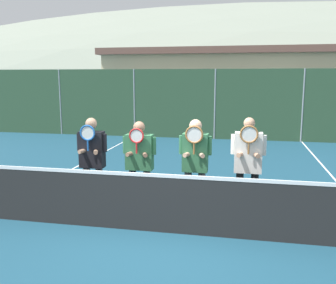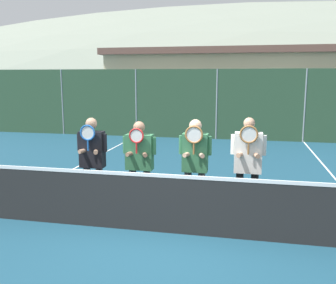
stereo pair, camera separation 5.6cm
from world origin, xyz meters
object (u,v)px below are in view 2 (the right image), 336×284
object	(u,v)px
player_center_left	(139,159)
player_rightmost	(248,161)
car_far_left	(117,107)
player_center_right	(195,160)
player_leftmost	(92,157)
car_center	(326,111)
car_left_of_center	(214,111)

from	to	relation	value
player_center_left	player_rightmost	distance (m)	1.95
car_far_left	player_center_right	bearing A→B (deg)	-64.61
player_rightmost	player_center_right	bearing A→B (deg)	-178.53
player_leftmost	car_center	distance (m)	13.44
player_leftmost	player_rightmost	size ratio (longest dim) A/B	0.97
player_leftmost	car_left_of_center	world-z (taller)	player_leftmost
car_left_of_center	car_center	size ratio (longest dim) A/B	0.90
player_center_right	car_center	world-z (taller)	car_center
player_center_left	player_rightmost	xyz separation A→B (m)	(1.95, -0.03, 0.05)
player_rightmost	car_left_of_center	distance (m)	12.07
player_center_left	car_left_of_center	bearing A→B (deg)	88.40
player_leftmost	car_far_left	size ratio (longest dim) A/B	0.39
player_leftmost	player_center_right	bearing A→B (deg)	1.72
player_leftmost	player_center_right	size ratio (longest dim) A/B	1.00
player_center_right	car_left_of_center	distance (m)	12.00
car_far_left	car_left_of_center	size ratio (longest dim) A/B	1.11
car_left_of_center	car_center	bearing A→B (deg)	-2.00
player_center_right	player_rightmost	world-z (taller)	player_rightmost
player_center_left	player_center_right	size ratio (longest dim) A/B	0.96
player_rightmost	car_left_of_center	xyz separation A→B (m)	(-1.61, 11.96, -0.22)
player_center_left	player_rightmost	bearing A→B (deg)	-0.96
player_rightmost	car_center	xyz separation A→B (m)	(3.49, 11.78, -0.12)
player_leftmost	player_rightmost	xyz separation A→B (m)	(2.82, 0.08, 0.03)
car_far_left	car_center	size ratio (longest dim) A/B	1.00
car_center	car_far_left	bearing A→B (deg)	177.65
car_left_of_center	car_far_left	bearing A→B (deg)	177.30
player_center_left	player_center_right	distance (m)	1.04
car_far_left	car_center	distance (m)	10.21
car_far_left	player_center_left	bearing A→B (deg)	-68.61
player_leftmost	player_rightmost	bearing A→B (deg)	1.64
player_center_left	car_center	bearing A→B (deg)	65.16
car_center	player_center_left	bearing A→B (deg)	-114.84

